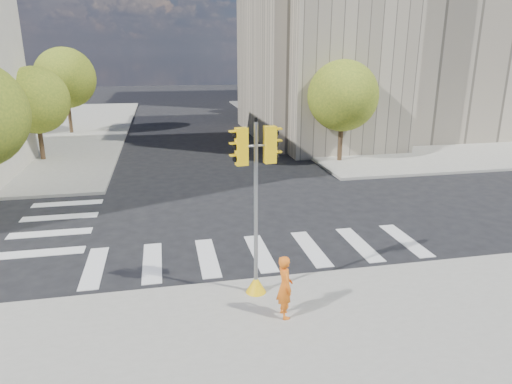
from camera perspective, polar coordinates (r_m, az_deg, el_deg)
ground at (r=17.48m, az=-0.53°, el=-4.91°), size 160.00×160.00×0.00m
sidewalk_far_right at (r=48.29m, az=17.25°, el=8.67°), size 28.00×40.00×0.15m
civic_building at (r=39.71m, az=17.25°, el=17.44°), size 26.00×16.00×19.39m
tree_lw_mid at (r=30.92m, az=-25.88°, el=10.28°), size 4.00×4.00×5.77m
tree_lw_far at (r=40.62m, az=-22.75°, el=13.01°), size 4.80×4.80×6.95m
tree_re_near at (r=28.11m, az=10.80°, el=11.73°), size 4.20×4.20×6.16m
tree_re_mid at (r=39.42m, az=4.09°, el=13.90°), size 4.60×4.60×6.66m
tree_re_far at (r=51.09m, az=0.34°, el=14.13°), size 4.00×4.00×5.88m
lamp_near at (r=31.96m, az=8.95°, el=13.39°), size 0.35×0.18×8.11m
lamp_far at (r=45.33m, az=2.62°, el=14.63°), size 0.35×0.18×8.11m
traffic_signal at (r=12.13m, az=-0.01°, el=-3.84°), size 1.08×0.56×4.86m
photographer at (r=11.60m, az=3.63°, el=-11.72°), size 0.42×0.62×1.65m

